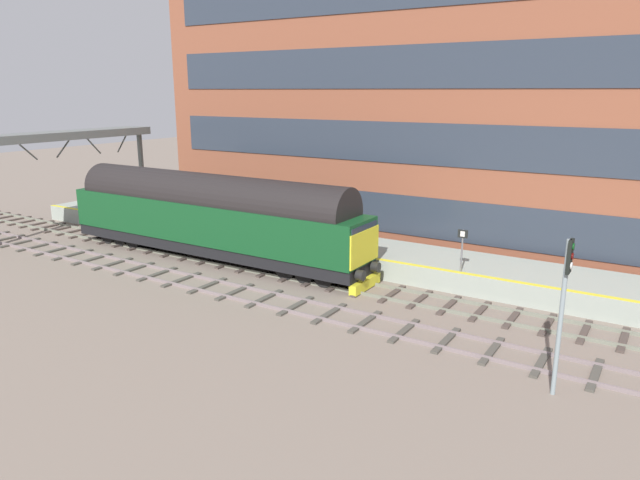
# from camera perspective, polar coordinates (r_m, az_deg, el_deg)

# --- Properties ---
(ground_plane) EXTENTS (140.00, 140.00, 0.00)m
(ground_plane) POSITION_cam_1_polar(r_m,az_deg,el_deg) (29.01, -2.55, -3.49)
(ground_plane) COLOR gray
(ground_plane) RESTS_ON ground
(track_main) EXTENTS (2.50, 60.00, 0.15)m
(track_main) POSITION_cam_1_polar(r_m,az_deg,el_deg) (28.99, -2.55, -3.39)
(track_main) COLOR slate
(track_main) RESTS_ON ground
(track_adjacent_west) EXTENTS (2.50, 60.00, 0.15)m
(track_adjacent_west) POSITION_cam_1_polar(r_m,az_deg,el_deg) (26.32, -6.91, -5.35)
(track_adjacent_west) COLOR gray
(track_adjacent_west) RESTS_ON ground
(station_platform) EXTENTS (4.00, 44.00, 1.01)m
(station_platform) POSITION_cam_1_polar(r_m,az_deg,el_deg) (31.77, 1.11, -0.94)
(station_platform) COLOR #9AA498
(station_platform) RESTS_ON ground
(station_building) EXTENTS (4.65, 34.75, 19.83)m
(station_building) POSITION_cam_1_polar(r_m,az_deg,el_deg) (34.25, 10.51, 15.86)
(station_building) COLOR brown
(station_building) RESTS_ON ground
(diesel_locomotive) EXTENTS (2.74, 19.00, 4.68)m
(diesel_locomotive) POSITION_cam_1_polar(r_m,az_deg,el_deg) (31.65, -10.68, 2.44)
(diesel_locomotive) COLOR black
(diesel_locomotive) RESTS_ON ground
(signal_post_near) EXTENTS (0.44, 0.22, 4.83)m
(signal_post_near) POSITION_cam_1_polar(r_m,az_deg,el_deg) (18.37, 22.72, -5.23)
(signal_post_near) COLOR gray
(signal_post_near) RESTS_ON ground
(platform_number_sign) EXTENTS (0.10, 0.44, 1.94)m
(platform_number_sign) POSITION_cam_1_polar(r_m,az_deg,el_deg) (26.64, 13.72, -0.39)
(platform_number_sign) COLOR slate
(platform_number_sign) RESTS_ON station_platform
(waiting_passenger) EXTENTS (0.37, 0.51, 1.64)m
(waiting_passenger) POSITION_cam_1_polar(r_m,az_deg,el_deg) (32.05, -3.83, 1.91)
(waiting_passenger) COLOR #36282F
(waiting_passenger) RESTS_ON station_platform
(overhead_footbridge) EXTENTS (12.82, 2.00, 6.40)m
(overhead_footbridge) POSITION_cam_1_polar(r_m,az_deg,el_deg) (40.86, -23.88, 8.84)
(overhead_footbridge) COLOR slate
(overhead_footbridge) RESTS_ON ground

